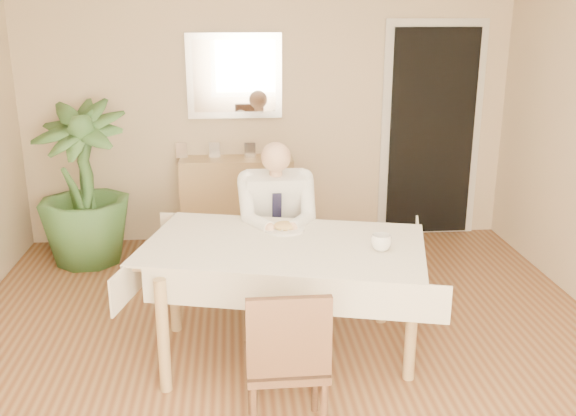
{
  "coord_description": "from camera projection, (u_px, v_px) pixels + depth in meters",
  "views": [
    {
      "loc": [
        -0.33,
        -3.42,
        2.12
      ],
      "look_at": [
        0.0,
        0.35,
        0.95
      ],
      "focal_mm": 40.0,
      "sensor_mm": 36.0,
      "label": 1
    }
  ],
  "objects": [
    {
      "name": "window",
      "position": [
        425.0,
        408.0,
        1.13
      ],
      "size": [
        1.34,
        0.04,
        1.44
      ],
      "color": "silver",
      "rests_on": "room"
    },
    {
      "name": "doorway",
      "position": [
        431.0,
        133.0,
        6.09
      ],
      "size": [
        0.96,
        0.07,
        2.1
      ],
      "color": "silver",
      "rests_on": "ground"
    },
    {
      "name": "fork",
      "position": [
        279.0,
        230.0,
        4.1
      ],
      "size": [
        0.01,
        0.13,
        0.01
      ],
      "primitive_type": "cylinder",
      "rotation": [
        1.57,
        0.0,
        0.0
      ],
      "color": "silver",
      "rests_on": "dining_table"
    },
    {
      "name": "seated_man",
      "position": [
        277.0,
        222.0,
        4.52
      ],
      "size": [
        0.48,
        0.72,
        1.24
      ],
      "color": "white",
      "rests_on": "ground"
    },
    {
      "name": "chair_far",
      "position": [
        275.0,
        231.0,
        4.84
      ],
      "size": [
        0.49,
        0.49,
        0.93
      ],
      "rotation": [
        0.0,
        0.0,
        -0.12
      ],
      "color": "#3A2217",
      "rests_on": "ground"
    },
    {
      "name": "coffee_mug",
      "position": [
        381.0,
        243.0,
        3.81
      ],
      "size": [
        0.16,
        0.16,
        0.1
      ],
      "primitive_type": "imported",
      "rotation": [
        0.0,
        0.0,
        0.34
      ],
      "color": "white",
      "rests_on": "dining_table"
    },
    {
      "name": "plate",
      "position": [
        284.0,
        229.0,
        4.16
      ],
      "size": [
        0.26,
        0.26,
        0.02
      ],
      "primitive_type": "cylinder",
      "color": "white",
      "rests_on": "dining_table"
    },
    {
      "name": "chair_near",
      "position": [
        287.0,
        358.0,
        3.16
      ],
      "size": [
        0.41,
        0.41,
        0.86
      ],
      "rotation": [
        0.0,
        0.0,
        0.01
      ],
      "color": "#3A2217",
      "rests_on": "ground"
    },
    {
      "name": "dining_table",
      "position": [
        284.0,
        256.0,
        3.96
      ],
      "size": [
        1.96,
        1.43,
        0.75
      ],
      "rotation": [
        0.0,
        0.0,
        -0.25
      ],
      "color": "#A27F4D",
      "rests_on": "ground"
    },
    {
      "name": "photo_frame_right",
      "position": [
        250.0,
        150.0,
        5.86
      ],
      "size": [
        0.1,
        0.02,
        0.14
      ],
      "primitive_type": "cube",
      "color": "silver",
      "rests_on": "sideboard"
    },
    {
      "name": "mirror",
      "position": [
        234.0,
        76.0,
        5.78
      ],
      "size": [
        0.86,
        0.04,
        0.76
      ],
      "color": "silver",
      "rests_on": "room"
    },
    {
      "name": "food",
      "position": [
        284.0,
        226.0,
        4.16
      ],
      "size": [
        0.14,
        0.14,
        0.06
      ],
      "primitive_type": "ellipsoid",
      "color": "#9C7D45",
      "rests_on": "dining_table"
    },
    {
      "name": "photo_frame_center",
      "position": [
        215.0,
        150.0,
        5.88
      ],
      "size": [
        0.1,
        0.02,
        0.14
      ],
      "primitive_type": "cube",
      "color": "silver",
      "rests_on": "sideboard"
    },
    {
      "name": "photo_frame_left",
      "position": [
        181.0,
        150.0,
        5.86
      ],
      "size": [
        0.1,
        0.02,
        0.14
      ],
      "primitive_type": "cube",
      "color": "silver",
      "rests_on": "sideboard"
    },
    {
      "name": "sideboard",
      "position": [
        237.0,
        202.0,
        5.98
      ],
      "size": [
        1.04,
        0.37,
        0.82
      ],
      "primitive_type": "cube",
      "rotation": [
        0.0,
        0.0,
        -0.02
      ],
      "color": "#A27F4D",
      "rests_on": "ground"
    },
    {
      "name": "room",
      "position": [
        293.0,
        166.0,
        3.53
      ],
      "size": [
        5.0,
        5.02,
        2.6
      ],
      "color": "brown",
      "rests_on": "ground"
    },
    {
      "name": "knife",
      "position": [
        291.0,
        229.0,
        4.1
      ],
      "size": [
        0.01,
        0.13,
        0.01
      ],
      "primitive_type": "cylinder",
      "rotation": [
        1.57,
        0.0,
        0.0
      ],
      "color": "silver",
      "rests_on": "dining_table"
    },
    {
      "name": "potted_palm",
      "position": [
        83.0,
        184.0,
        5.46
      ],
      "size": [
        0.93,
        0.93,
        1.4
      ],
      "primitive_type": "imported",
      "rotation": [
        0.0,
        0.0,
        -0.21
      ],
      "color": "#365F2D",
      "rests_on": "ground"
    }
  ]
}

